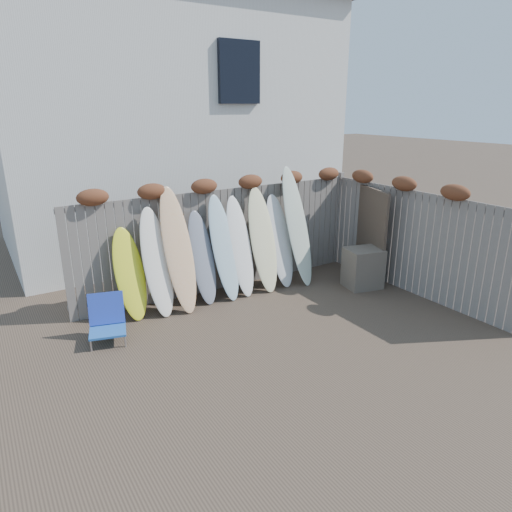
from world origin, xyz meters
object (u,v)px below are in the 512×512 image
surfboard_0 (130,274)px  lattice_panel (370,234)px  wooden_crate (363,268)px  beach_chair (107,320)px

surfboard_0 → lattice_panel: bearing=-14.3°
surfboard_0 → wooden_crate: bearing=-19.3°
lattice_panel → surfboard_0: (-4.84, 0.81, -0.18)m
beach_chair → surfboard_0: (0.59, 0.60, 0.45)m
wooden_crate → surfboard_0: size_ratio=0.49×
beach_chair → wooden_crate: 5.00m
wooden_crate → beach_chair: bearing=173.9°
wooden_crate → surfboard_0: surfboard_0 is taller
wooden_crate → lattice_panel: (0.46, 0.32, 0.56)m
wooden_crate → lattice_panel: bearing=35.0°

